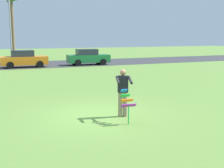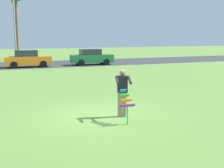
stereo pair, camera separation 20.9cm
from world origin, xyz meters
TOP-DOWN VIEW (x-y plane):
  - ground_plane at (0.00, 0.00)m, footprint 120.00×120.00m
  - road_strip at (0.00, 20.92)m, footprint 120.00×8.00m
  - person_kite_flyer at (0.70, -0.49)m, footprint 0.67×0.75m
  - kite_held at (0.49, -1.26)m, footprint 0.52×0.67m
  - parked_car_orange at (-0.59, 18.52)m, footprint 4.24×1.91m
  - parked_car_green at (5.70, 18.52)m, footprint 4.26×1.94m
  - streetlight_pole at (-1.11, 25.89)m, footprint 0.24×1.65m

SIDE VIEW (x-z plane):
  - ground_plane at x=0.00m, z-range 0.00..0.00m
  - road_strip at x=0.00m, z-range 0.00..0.01m
  - kite_held at x=0.49m, z-range 0.19..1.31m
  - parked_car_orange at x=-0.59m, z-range -0.03..1.57m
  - parked_car_green at x=5.70m, z-range -0.03..1.57m
  - person_kite_flyer at x=0.70m, z-range 0.09..1.82m
  - streetlight_pole at x=-1.11m, z-range 0.50..7.50m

